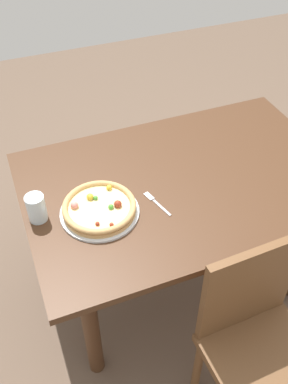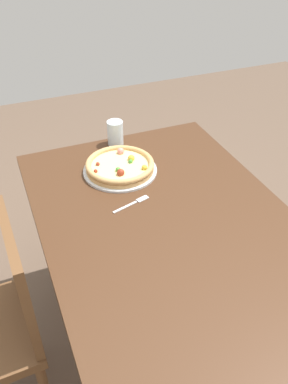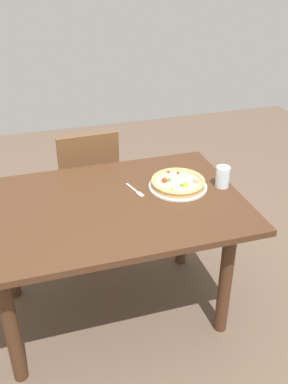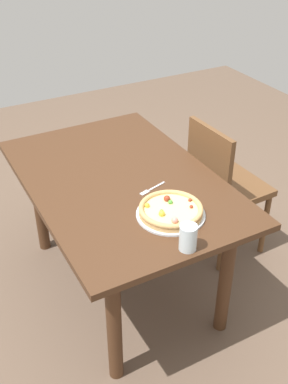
% 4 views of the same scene
% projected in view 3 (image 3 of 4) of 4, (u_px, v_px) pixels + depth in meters
% --- Properties ---
extents(ground_plane, '(6.00, 6.00, 0.00)m').
position_uv_depth(ground_plane, '(113.00, 310.00, 2.58)').
color(ground_plane, brown).
extents(dining_table, '(1.40, 0.92, 0.74)m').
position_uv_depth(dining_table, '(109.00, 221.00, 2.26)').
color(dining_table, '#472B19').
rests_on(dining_table, ground).
extents(chair_near, '(0.41, 0.41, 0.90)m').
position_uv_depth(chair_near, '(87.00, 184.00, 2.89)').
color(chair_near, brown).
rests_on(chair_near, ground).
extents(plate, '(0.32, 0.32, 0.01)m').
position_uv_depth(plate, '(178.00, 186.00, 2.36)').
color(plate, silver).
rests_on(plate, dining_table).
extents(pizza, '(0.30, 0.30, 0.05)m').
position_uv_depth(pizza, '(178.00, 182.00, 2.35)').
color(pizza, tan).
rests_on(pizza, plate).
extents(fork, '(0.06, 0.16, 0.00)m').
position_uv_depth(fork, '(136.00, 191.00, 2.32)').
color(fork, silver).
rests_on(fork, dining_table).
extents(drinking_glass, '(0.08, 0.08, 0.12)m').
position_uv_depth(drinking_glass, '(222.00, 177.00, 2.35)').
color(drinking_glass, silver).
rests_on(drinking_glass, dining_table).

